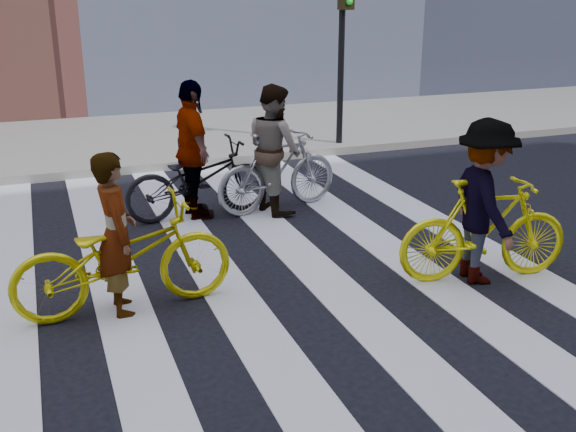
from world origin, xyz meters
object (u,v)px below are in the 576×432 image
bike_yellow_right (485,230)px  rider_rear (193,150)px  rider_left (116,234)px  bike_yellow_left (123,257)px  bike_dark_rear (198,179)px  traffic_signal (344,32)px  bike_silver_mid (278,171)px  rider_right (484,202)px  rider_mid (274,149)px

bike_yellow_right → rider_rear: bearing=48.8°
bike_yellow_right → rider_left: bearing=91.9°
bike_yellow_left → bike_dark_rear: bike_yellow_left is taller
bike_dark_rear → rider_left: 2.95m
traffic_signal → bike_dark_rear: 4.92m
bike_yellow_left → bike_silver_mid: (2.50, 2.47, 0.01)m
rider_left → rider_right: size_ratio=0.91×
bike_silver_mid → rider_left: bearing=122.6°
bike_yellow_right → rider_mid: 3.38m
bike_dark_rear → bike_yellow_right: bearing=-147.1°
bike_silver_mid → rider_rear: bearing=73.3°
rider_right → bike_silver_mid: bearing=32.8°
rider_right → rider_rear: rider_rear is taller
bike_dark_rear → rider_mid: bearing=-100.1°
bike_dark_rear → rider_rear: 0.42m
bike_yellow_left → bike_silver_mid: bike_silver_mid is taller
traffic_signal → bike_yellow_right: (-1.12, -6.12, -1.70)m
bike_dark_rear → rider_left: rider_left is taller
rider_left → rider_mid: rider_mid is taller
bike_yellow_left → bike_yellow_right: 3.84m
bike_yellow_left → rider_rear: 2.92m
bike_silver_mid → bike_yellow_right: bearing=-168.8°
rider_left → rider_rear: bearing=-30.5°
traffic_signal → rider_left: size_ratio=2.03×
bike_silver_mid → rider_right: (1.24, -3.08, 0.32)m
bike_yellow_left → rider_mid: size_ratio=1.19×
traffic_signal → bike_yellow_right: bearing=-100.4°
bike_yellow_right → rider_rear: 4.06m
traffic_signal → rider_left: traffic_signal is taller
bike_yellow_right → rider_right: size_ratio=1.07×
traffic_signal → rider_mid: traffic_signal is taller
rider_left → rider_right: bearing=-101.9°
rider_left → bike_silver_mid: bearing=-48.7°
bike_yellow_right → rider_left: 3.90m
rider_left → rider_rear: rider_rear is taller
bike_yellow_left → bike_dark_rear: 2.92m
bike_dark_rear → rider_right: rider_right is taller
traffic_signal → rider_mid: (-2.46, -3.04, -1.37)m
bike_yellow_right → rider_rear: rider_rear is taller
bike_silver_mid → rider_mid: 0.33m
traffic_signal → rider_rear: 4.83m
rider_right → rider_mid: bearing=33.6°
bike_yellow_left → bike_yellow_right: (3.79, -0.61, 0.01)m
bike_silver_mid → rider_right: rider_right is taller
traffic_signal → bike_dark_rear: size_ratio=1.61×
bike_dark_rear → rider_mid: (1.09, -0.11, 0.37)m
rider_left → bike_yellow_left: bearing=-92.7°
bike_silver_mid → bike_dark_rear: 1.15m
bike_yellow_left → bike_silver_mid: 3.52m
rider_rear → bike_yellow_right: bearing=-146.5°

